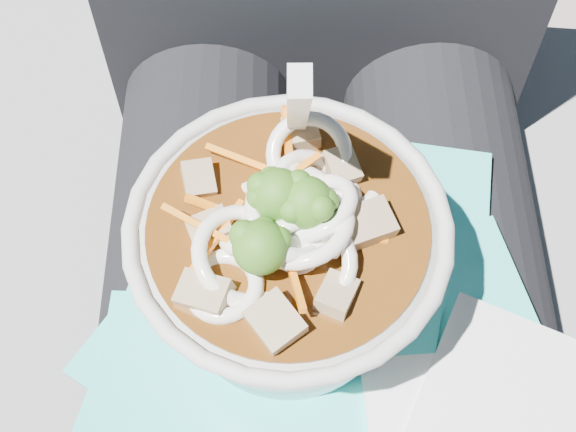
{
  "coord_description": "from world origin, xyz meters",
  "views": [
    {
      "loc": [
        -0.03,
        -0.19,
        1.04
      ],
      "look_at": [
        -0.03,
        0.01,
        0.7
      ],
      "focal_mm": 50.0,
      "sensor_mm": 36.0,
      "label": 1
    }
  ],
  "objects_px": {
    "lap": "(327,359)",
    "plastic_bag": "(301,354)",
    "person_body": "(325,224)",
    "udon_bowl": "(288,256)",
    "stone_ledge": "(312,320)"
  },
  "relations": [
    {
      "from": "lap",
      "to": "plastic_bag",
      "type": "height_order",
      "value": "plastic_bag"
    },
    {
      "from": "person_body",
      "to": "plastic_bag",
      "type": "height_order",
      "value": "person_body"
    },
    {
      "from": "lap",
      "to": "plastic_bag",
      "type": "xyz_separation_m",
      "value": [
        -0.02,
        -0.02,
        0.08
      ]
    },
    {
      "from": "udon_bowl",
      "to": "lap",
      "type": "bearing_deg",
      "value": -11.88
    },
    {
      "from": "stone_ledge",
      "to": "lap",
      "type": "distance_m",
      "value": 0.32
    },
    {
      "from": "lap",
      "to": "person_body",
      "type": "relative_size",
      "value": 0.49
    },
    {
      "from": "lap",
      "to": "plastic_bag",
      "type": "bearing_deg",
      "value": -128.37
    },
    {
      "from": "person_body",
      "to": "udon_bowl",
      "type": "bearing_deg",
      "value": -107.51
    },
    {
      "from": "person_body",
      "to": "plastic_bag",
      "type": "bearing_deg",
      "value": -99.57
    },
    {
      "from": "stone_ledge",
      "to": "plastic_bag",
      "type": "bearing_deg",
      "value": -96.44
    },
    {
      "from": "stone_ledge",
      "to": "udon_bowl",
      "type": "height_order",
      "value": "udon_bowl"
    },
    {
      "from": "plastic_bag",
      "to": "udon_bowl",
      "type": "bearing_deg",
      "value": 103.81
    },
    {
      "from": "stone_ledge",
      "to": "plastic_bag",
      "type": "relative_size",
      "value": 3.02
    },
    {
      "from": "lap",
      "to": "person_body",
      "type": "bearing_deg",
      "value": 90.0
    },
    {
      "from": "lap",
      "to": "udon_bowl",
      "type": "height_order",
      "value": "udon_bowl"
    }
  ]
}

